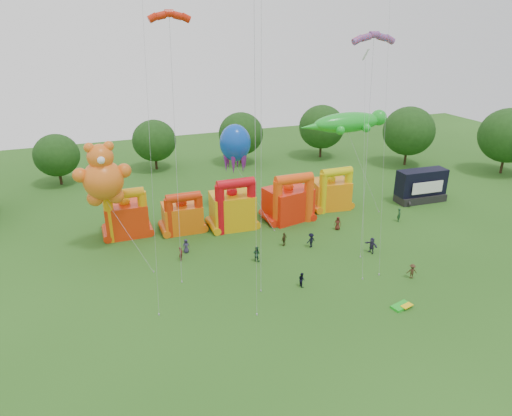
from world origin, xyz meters
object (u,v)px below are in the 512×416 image
object	(u,v)px
bouncy_castle_0	(126,217)
stage_trailer	(421,186)
bouncy_castle_2	(233,208)
teddy_bear_kite	(118,210)
gecko_kite	(357,151)
octopus_kite	(246,175)
spectator_0	(186,246)
spectator_4	(284,239)

from	to	relation	value
bouncy_castle_0	stage_trailer	xyz separation A→B (m)	(42.23, -3.65, -0.13)
bouncy_castle_0	bouncy_castle_2	size ratio (longest dim) A/B	0.92
teddy_bear_kite	gecko_kite	distance (m)	33.66
stage_trailer	gecko_kite	bearing A→B (deg)	165.78
teddy_bear_kite	stage_trailer	bearing A→B (deg)	2.07
octopus_kite	spectator_0	size ratio (longest dim) A/B	7.19
bouncy_castle_0	teddy_bear_kite	distance (m)	6.17
stage_trailer	teddy_bear_kite	world-z (taller)	teddy_bear_kite
bouncy_castle_0	spectator_4	world-z (taller)	bouncy_castle_0
spectator_4	spectator_0	bearing A→B (deg)	-44.28
bouncy_castle_0	bouncy_castle_2	xyz separation A→B (m)	(13.18, -2.59, 0.20)
gecko_kite	spectator_4	bearing A→B (deg)	-149.67
bouncy_castle_2	teddy_bear_kite	size ratio (longest dim) A/B	0.54
stage_trailer	spectator_0	distance (m)	36.65
octopus_kite	stage_trailer	bearing A→B (deg)	-9.62
stage_trailer	teddy_bear_kite	size ratio (longest dim) A/B	0.58
octopus_kite	bouncy_castle_0	bearing A→B (deg)	-177.30
stage_trailer	octopus_kite	world-z (taller)	octopus_kite
bouncy_castle_0	stage_trailer	bearing A→B (deg)	-4.94
gecko_kite	octopus_kite	xyz separation A→B (m)	(-15.99, 1.87, -2.17)
bouncy_castle_2	spectator_0	distance (m)	8.99
bouncy_castle_2	stage_trailer	world-z (taller)	bouncy_castle_2
octopus_kite	spectator_0	xyz separation A→B (m)	(-10.38, -8.17, -4.99)
bouncy_castle_0	spectator_4	size ratio (longest dim) A/B	3.80
spectator_0	spectator_4	xyz separation A→B (m)	(11.40, -2.45, 0.00)
teddy_bear_kite	bouncy_castle_0	bearing A→B (deg)	77.70
bouncy_castle_0	stage_trailer	distance (m)	42.39
teddy_bear_kite	spectator_0	xyz separation A→B (m)	(6.95, -2.19, -4.72)
stage_trailer	teddy_bear_kite	bearing A→B (deg)	-177.93
bouncy_castle_0	teddy_bear_kite	bearing A→B (deg)	-102.30
gecko_kite	spectator_0	bearing A→B (deg)	-166.55
bouncy_castle_0	bouncy_castle_2	distance (m)	13.43
bouncy_castle_2	spectator_4	size ratio (longest dim) A/B	4.12
gecko_kite	spectator_0	world-z (taller)	gecko_kite
spectator_0	bouncy_castle_2	bearing A→B (deg)	37.30
stage_trailer	octopus_kite	distance (m)	26.65
bouncy_castle_0	spectator_0	xyz separation A→B (m)	(5.81, -7.41, -1.63)
teddy_bear_kite	octopus_kite	xyz separation A→B (m)	(17.33, 5.98, 0.27)
stage_trailer	bouncy_castle_0	bearing A→B (deg)	175.06
octopus_kite	bouncy_castle_2	bearing A→B (deg)	-131.89
bouncy_castle_2	teddy_bear_kite	world-z (taller)	teddy_bear_kite
stage_trailer	gecko_kite	distance (m)	11.83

